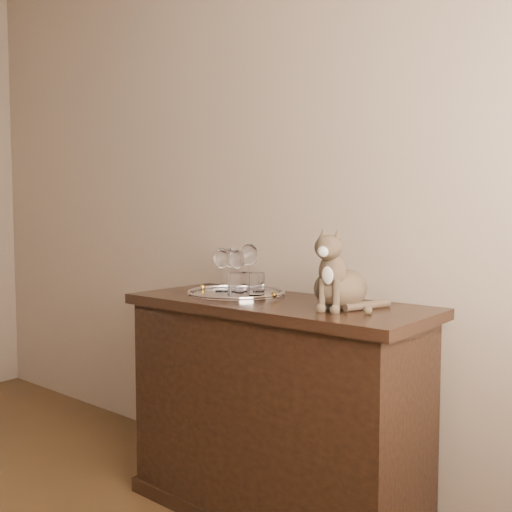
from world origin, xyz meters
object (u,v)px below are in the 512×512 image
Objects in this scene: tumbler_c at (254,284)px; cat at (341,268)px; wine_glass_b at (249,267)px; sideboard at (275,409)px; tray at (236,294)px; tumbler_a at (239,285)px; wine_glass_d at (236,270)px; wine_glass_c at (222,270)px; wine_glass_a at (230,269)px.

cat is at bearing -1.72° from tumbler_c.
cat is at bearing -11.69° from wine_glass_b.
wine_glass_b reaches higher than sideboard.
cat is (0.50, -0.01, 0.14)m from tray.
tumbler_a is at bearing -95.67° from tumbler_c.
wine_glass_d is 1.84× the size of tumbler_a.
tumbler_c is (0.11, -0.09, -0.06)m from wine_glass_b.
tray is at bearing -84.13° from wine_glass_b.
tray is at bearing 175.81° from sideboard.
tray is at bearing -4.17° from wine_glass_c.
tray is 1.99× the size of wine_glass_b.
cat reaches higher than tray.
wine_glass_b is at bearing 154.34° from sideboard.
cat reaches higher than sideboard.
tumbler_a is at bearing -40.53° from wine_glass_a.
tumbler_a is at bearing -44.61° from tray.
tumbler_a reaches higher than sideboard.
wine_glass_b is 2.22× the size of tumbler_c.
sideboard is 0.63m from cat.
cat is (0.51, -0.11, 0.03)m from wine_glass_b.
wine_glass_a is (-0.31, 0.09, 0.52)m from sideboard.
wine_glass_c is 1.02× the size of wine_glass_d.
sideboard is 0.60m from wine_glass_c.
tray is at bearing 170.66° from cat.
sideboard is 0.58m from wine_glass_d.
tumbler_a is (0.09, -0.09, 0.05)m from tray.
tumbler_c is (0.01, 0.09, -0.00)m from tumbler_a.
tray is 0.11m from tumbler_c.
cat is (0.54, -0.05, 0.04)m from wine_glass_d.
wine_glass_a is 0.06m from wine_glass_c.
sideboard is 0.50m from tumbler_a.
wine_glass_d is (-0.03, 0.04, 0.09)m from tray.
wine_glass_a is at bearing 153.45° from wine_glass_d.
wine_glass_c is 2.01× the size of tumbler_c.
wine_glass_b is at bearing 14.54° from wine_glass_a.
tray is 4.42× the size of tumbler_c.
tumbler_c reaches higher than tray.
tumbler_c is at bearing 173.14° from sideboard.
wine_glass_b is (-0.22, 0.11, 0.53)m from sideboard.
wine_glass_c is 0.65× the size of cat.
sideboard is 6.65× the size of wine_glass_a.
tray is 0.52m from cat.
wine_glass_a is 0.99× the size of wine_glass_c.
tumbler_c is at bearing -17.24° from wine_glass_d.
wine_glass_a reaches higher than tray.
wine_glass_c is 0.06m from wine_glass_d.
wine_glass_b reaches higher than tumbler_a.
tray is at bearing -48.64° from wine_glass_d.
wine_glass_d is (-0.03, -0.05, -0.01)m from wine_glass_b.
wine_glass_d is (-0.25, 0.06, 0.52)m from sideboard.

